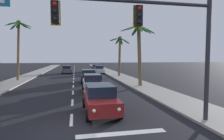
% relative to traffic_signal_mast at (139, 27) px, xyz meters
% --- Properties ---
extents(ground_plane, '(220.00, 220.00, 0.00)m').
position_rel_traffic_signal_mast_xyz_m(ground_plane, '(-3.16, 0.05, -4.73)').
color(ground_plane, black).
extents(sidewalk_right, '(3.20, 110.00, 0.14)m').
position_rel_traffic_signal_mast_xyz_m(sidewalk_right, '(4.64, 20.05, -4.66)').
color(sidewalk_right, '#9E998E').
rests_on(sidewalk_right, ground).
extents(sidewalk_left, '(3.20, 110.00, 0.14)m').
position_rel_traffic_signal_mast_xyz_m(sidewalk_left, '(-10.96, 20.05, -4.66)').
color(sidewalk_left, '#9E998E').
rests_on(sidewalk_left, ground).
extents(lane_markings, '(4.28, 88.67, 0.01)m').
position_rel_traffic_signal_mast_xyz_m(lane_markings, '(-2.73, 20.38, -4.73)').
color(lane_markings, silver).
rests_on(lane_markings, ground).
extents(traffic_signal_mast, '(11.16, 0.41, 6.70)m').
position_rel_traffic_signal_mast_xyz_m(traffic_signal_mast, '(0.00, 0.00, 0.00)').
color(traffic_signal_mast, '#2D2D33').
rests_on(traffic_signal_mast, ground).
extents(sedan_lead_at_stop_bar, '(2.00, 4.47, 1.68)m').
position_rel_traffic_signal_mast_xyz_m(sedan_lead_at_stop_bar, '(-1.47, 2.75, -3.88)').
color(sedan_lead_at_stop_bar, maroon).
rests_on(sedan_lead_at_stop_bar, ground).
extents(sedan_third_in_queue, '(1.97, 4.46, 1.68)m').
position_rel_traffic_signal_mast_xyz_m(sedan_third_in_queue, '(-1.28, 9.83, -3.88)').
color(sedan_third_in_queue, silver).
rests_on(sedan_third_in_queue, ground).
extents(sedan_fifth_in_queue, '(2.09, 4.50, 1.68)m').
position_rel_traffic_signal_mast_xyz_m(sedan_fifth_in_queue, '(-1.20, 16.90, -3.88)').
color(sedan_fifth_in_queue, black).
rests_on(sedan_fifth_in_queue, ground).
extents(sedan_oncoming_far, '(2.04, 4.49, 1.68)m').
position_rel_traffic_signal_mast_xyz_m(sedan_oncoming_far, '(-4.63, 31.42, -3.88)').
color(sedan_oncoming_far, '#4C515B').
rests_on(sedan_oncoming_far, ground).
extents(sedan_parked_nearest_kerb, '(2.03, 4.48, 1.68)m').
position_rel_traffic_signal_mast_xyz_m(sedan_parked_nearest_kerb, '(2.03, 36.06, -3.88)').
color(sedan_parked_nearest_kerb, black).
rests_on(sedan_parked_nearest_kerb, ground).
extents(sedan_parked_mid_kerb, '(2.02, 4.48, 1.68)m').
position_rel_traffic_signal_mast_xyz_m(sedan_parked_mid_kerb, '(1.92, 29.83, -3.88)').
color(sedan_parked_mid_kerb, silver).
rests_on(sedan_parked_mid_kerb, ground).
extents(palm_left_third, '(3.53, 3.39, 8.43)m').
position_rel_traffic_signal_mast_xyz_m(palm_left_third, '(-10.52, 19.79, 1.48)').
color(palm_left_third, brown).
rests_on(palm_left_third, ground).
extents(palm_right_second, '(4.02, 3.89, 7.16)m').
position_rel_traffic_signal_mast_xyz_m(palm_right_second, '(4.15, 11.79, 0.20)').
color(palm_right_second, brown).
rests_on(palm_right_second, ground).
extents(palm_right_third, '(3.68, 3.79, 7.00)m').
position_rel_traffic_signal_mast_xyz_m(palm_right_third, '(4.74, 23.51, 0.11)').
color(palm_right_third, brown).
rests_on(palm_right_third, ground).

